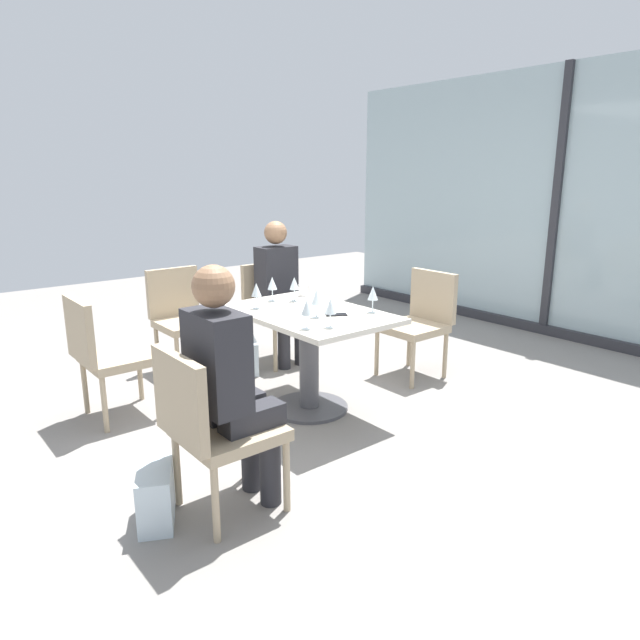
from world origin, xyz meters
TOP-DOWN VIEW (x-y plane):
  - ground_plane at (0.00, 0.00)m, footprint 12.00×12.00m
  - window_wall_backdrop at (0.00, 3.20)m, footprint 5.60×0.10m
  - dining_table_main at (0.00, 0.00)m, footprint 1.19×0.79m
  - chair_far_left at (-1.11, 0.46)m, footprint 0.50×0.46m
  - chair_front_right at (0.74, -1.18)m, footprint 0.46×0.50m
  - chair_near_window at (0.00, 1.18)m, footprint 0.46×0.51m
  - chair_front_left at (-0.74, -1.18)m, footprint 0.46×0.50m
  - chair_side_end at (-1.37, -0.31)m, footprint 0.50×0.46m
  - person_far_left at (-1.00, 0.46)m, footprint 0.39×0.34m
  - person_front_right at (0.74, -1.07)m, footprint 0.34×0.39m
  - wine_glass_0 at (0.36, -0.30)m, footprint 0.07×0.07m
  - wine_glass_1 at (-0.32, 0.11)m, footprint 0.07×0.07m
  - wine_glass_2 at (0.31, 0.32)m, footprint 0.07×0.07m
  - wine_glass_3 at (0.42, -0.16)m, footprint 0.07×0.07m
  - wine_glass_4 at (-0.29, -0.24)m, footprint 0.07×0.07m
  - wine_glass_5 at (0.17, -0.07)m, footprint 0.07×0.07m
  - wine_glass_6 at (-0.42, -0.01)m, footprint 0.07×0.07m
  - coffee_cup at (-0.43, 0.28)m, footprint 0.08×0.08m
  - cell_phone_on_table at (0.21, 0.07)m, footprint 0.13×0.16m
  - handbag_0 at (-0.96, 0.07)m, footprint 0.34×0.27m
  - handbag_1 at (0.62, -1.43)m, footprint 0.34×0.28m

SIDE VIEW (x-z plane):
  - ground_plane at x=0.00m, z-range 0.00..0.00m
  - handbag_0 at x=-0.96m, z-range 0.00..0.28m
  - handbag_1 at x=0.62m, z-range 0.00..0.28m
  - chair_far_left at x=-1.11m, z-range 0.06..0.93m
  - chair_front_right at x=0.74m, z-range 0.06..0.93m
  - chair_near_window at x=0.00m, z-range 0.06..0.93m
  - chair_front_left at x=-0.74m, z-range 0.06..0.93m
  - chair_side_end at x=-1.37m, z-range 0.06..0.93m
  - dining_table_main at x=0.00m, z-range 0.16..0.89m
  - person_far_left at x=-1.00m, z-range 0.07..1.33m
  - person_front_right at x=0.74m, z-range 0.07..1.33m
  - cell_phone_on_table at x=0.21m, z-range 0.73..0.74m
  - coffee_cup at x=-0.43m, z-range 0.73..0.82m
  - wine_glass_0 at x=0.36m, z-range 0.77..0.95m
  - wine_glass_1 at x=-0.32m, z-range 0.77..0.95m
  - wine_glass_2 at x=0.31m, z-range 0.77..0.95m
  - wine_glass_3 at x=0.42m, z-range 0.77..0.95m
  - wine_glass_4 at x=-0.29m, z-range 0.77..0.95m
  - wine_glass_5 at x=0.17m, z-range 0.77..0.95m
  - wine_glass_6 at x=-0.42m, z-range 0.77..0.95m
  - window_wall_backdrop at x=0.00m, z-range -0.14..2.56m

